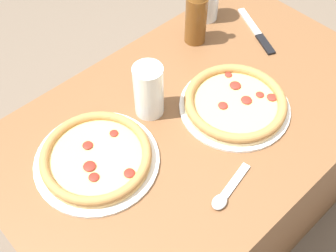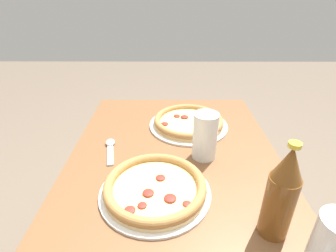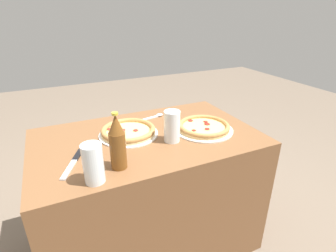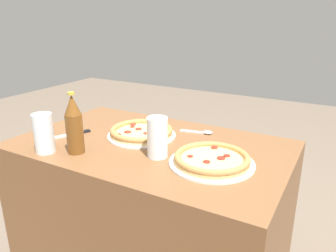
{
  "view_description": "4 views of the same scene",
  "coord_description": "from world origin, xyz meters",
  "px_view_note": "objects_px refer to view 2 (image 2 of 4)",
  "views": [
    {
      "loc": [
        -0.58,
        -0.49,
        1.62
      ],
      "look_at": [
        -0.12,
        -0.0,
        0.76
      ],
      "focal_mm": 45.0,
      "sensor_mm": 36.0,
      "label": 1
    },
    {
      "loc": [
        0.63,
        -0.02,
        1.24
      ],
      "look_at": [
        -0.14,
        -0.02,
        0.81
      ],
      "focal_mm": 28.0,
      "sensor_mm": 36.0,
      "label": 2
    },
    {
      "loc": [
        0.42,
        1.16,
        1.33
      ],
      "look_at": [
        -0.11,
        0.03,
        0.77
      ],
      "focal_mm": 28.0,
      "sensor_mm": 36.0,
      "label": 3
    },
    {
      "loc": [
        -0.7,
        1.1,
        1.25
      ],
      "look_at": [
        -0.08,
        -0.02,
        0.81
      ],
      "focal_mm": 35.0,
      "sensor_mm": 36.0,
      "label": 4
    }
  ],
  "objects_px": {
    "glass_orange_juice": "(205,138)",
    "beer_bottle": "(281,194)",
    "pizza_veggie": "(188,122)",
    "pizza_pepperoni": "(155,188)",
    "spoon": "(110,147)"
  },
  "relations": [
    {
      "from": "glass_orange_juice",
      "to": "beer_bottle",
      "type": "distance_m",
      "value": 0.33
    },
    {
      "from": "glass_orange_juice",
      "to": "beer_bottle",
      "type": "height_order",
      "value": "beer_bottle"
    },
    {
      "from": "pizza_veggie",
      "to": "beer_bottle",
      "type": "relative_size",
      "value": 1.29
    },
    {
      "from": "pizza_pepperoni",
      "to": "spoon",
      "type": "height_order",
      "value": "pizza_pepperoni"
    },
    {
      "from": "pizza_pepperoni",
      "to": "spoon",
      "type": "distance_m",
      "value": 0.28
    },
    {
      "from": "glass_orange_juice",
      "to": "beer_bottle",
      "type": "bearing_deg",
      "value": 22.36
    },
    {
      "from": "pizza_pepperoni",
      "to": "beer_bottle",
      "type": "relative_size",
      "value": 1.25
    },
    {
      "from": "pizza_pepperoni",
      "to": "beer_bottle",
      "type": "xyz_separation_m",
      "value": [
        0.13,
        0.28,
        0.1
      ]
    },
    {
      "from": "pizza_veggie",
      "to": "beer_bottle",
      "type": "bearing_deg",
      "value": 17.56
    },
    {
      "from": "pizza_pepperoni",
      "to": "glass_orange_juice",
      "type": "bearing_deg",
      "value": 139.02
    },
    {
      "from": "glass_orange_juice",
      "to": "spoon",
      "type": "height_order",
      "value": "glass_orange_juice"
    },
    {
      "from": "spoon",
      "to": "beer_bottle",
      "type": "bearing_deg",
      "value": 52.15
    },
    {
      "from": "glass_orange_juice",
      "to": "pizza_veggie",
      "type": "bearing_deg",
      "value": -169.82
    },
    {
      "from": "pizza_veggie",
      "to": "beer_bottle",
      "type": "xyz_separation_m",
      "value": [
        0.52,
        0.16,
        0.1
      ]
    },
    {
      "from": "spoon",
      "to": "pizza_pepperoni",
      "type": "bearing_deg",
      "value": 37.02
    }
  ]
}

